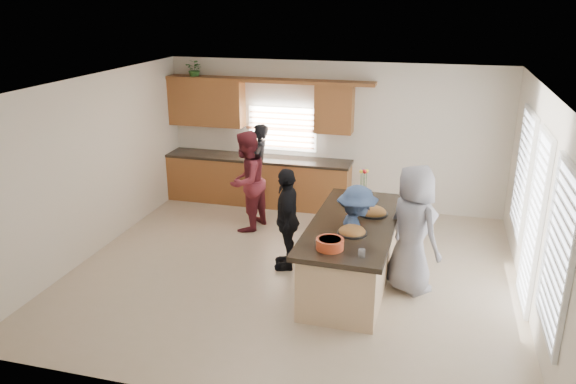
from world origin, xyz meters
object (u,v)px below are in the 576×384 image
(woman_left_back, at_px, (259,166))
(island, at_px, (352,254))
(salad_bowl, at_px, (330,243))
(woman_right_back, at_px, (356,238))
(woman_left_mid, at_px, (246,181))
(woman_right_front, at_px, (413,229))
(woman_left_front, at_px, (287,219))

(woman_left_back, bearing_deg, island, 35.49)
(woman_left_back, bearing_deg, salad_bowl, 25.57)
(salad_bowl, bearing_deg, woman_right_back, 76.28)
(island, bearing_deg, woman_right_back, -58.84)
(salad_bowl, relative_size, woman_left_mid, 0.20)
(woman_left_mid, bearing_deg, island, 66.23)
(woman_right_back, distance_m, woman_right_front, 0.78)
(woman_left_back, relative_size, woman_left_mid, 0.92)
(woman_right_back, bearing_deg, woman_left_mid, 37.99)
(island, height_order, salad_bowl, salad_bowl)
(salad_bowl, height_order, woman_right_back, woman_right_back)
(woman_left_back, relative_size, woman_left_front, 1.04)
(woman_right_back, bearing_deg, island, 14.61)
(woman_right_back, xyz_separation_m, woman_right_front, (0.76, 0.13, 0.16))
(woman_right_back, bearing_deg, woman_left_back, 24.36)
(island, relative_size, woman_left_back, 1.67)
(island, height_order, woman_left_mid, woman_left_mid)
(salad_bowl, distance_m, woman_right_front, 1.39)
(island, relative_size, woman_left_mid, 1.54)
(woman_left_mid, bearing_deg, woman_left_back, -160.36)
(island, height_order, woman_left_back, woman_left_back)
(island, relative_size, woman_left_front, 1.74)
(salad_bowl, height_order, woman_right_front, woman_right_front)
(salad_bowl, xyz_separation_m, woman_left_mid, (-1.96, 2.49, -0.14))
(woman_left_back, height_order, woman_right_back, woman_left_back)
(woman_left_mid, xyz_separation_m, woman_right_back, (2.16, -1.63, -0.13))
(woman_right_back, height_order, woman_right_front, woman_right_front)
(woman_left_mid, bearing_deg, woman_right_front, 75.04)
(woman_right_front, bearing_deg, island, 47.58)
(woman_left_back, height_order, woman_right_front, woman_right_front)
(woman_left_front, xyz_separation_m, woman_right_back, (1.09, -0.37, -0.03))
(woman_left_back, distance_m, woman_right_back, 3.66)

